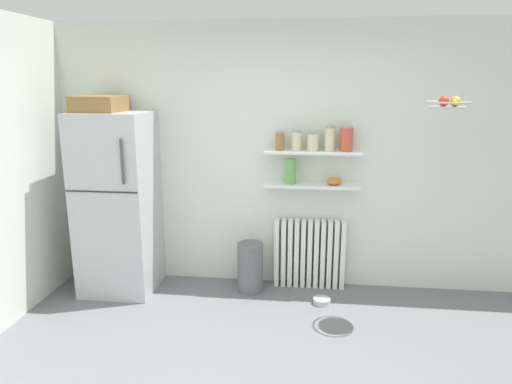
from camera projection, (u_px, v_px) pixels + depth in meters
The scene contains 16 objects.
ground_plane at pixel (262, 367), 3.36m from camera, with size 7.04×7.04×0.00m, color slate.
back_wall at pixel (279, 157), 4.55m from camera, with size 7.04×0.10×2.60m, color silver.
refrigerator at pixel (117, 200), 4.45m from camera, with size 0.69×0.68×1.91m.
radiator at pixel (310, 254), 4.61m from camera, with size 0.70×0.12×0.70m.
wall_shelf_lower at pixel (312, 185), 4.41m from camera, with size 0.92×0.22×0.03m, color white.
wall_shelf_upper at pixel (313, 152), 4.34m from camera, with size 0.92×0.22×0.03m, color white.
storage_jar_0 at pixel (280, 141), 4.35m from camera, with size 0.08×0.08×0.18m.
storage_jar_1 at pixel (296, 140), 4.33m from camera, with size 0.10×0.10×0.19m.
storage_jar_2 at pixel (313, 142), 4.31m from camera, with size 0.11×0.11×0.17m.
storage_jar_3 at pixel (330, 139), 4.29m from camera, with size 0.10×0.10×0.24m.
storage_jar_4 at pixel (347, 139), 4.27m from camera, with size 0.12×0.12×0.24m.
vase at pixel (291, 171), 4.41m from camera, with size 0.10×0.10×0.24m, color #66A84C.
shelf_bowl at pixel (334, 181), 4.38m from camera, with size 0.15×0.15×0.07m, color orange.
trash_bin at pixel (250, 267), 4.53m from camera, with size 0.25×0.25×0.49m, color slate.
pet_food_bowl at pixel (322, 301), 4.31m from camera, with size 0.16×0.16×0.05m, color #B7B7BC.
hanging_fruit_basket at pixel (449, 103), 3.68m from camera, with size 0.35×0.35×0.09m.
Camera 1 is at (0.30, -2.45, 2.04)m, focal length 32.19 mm.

